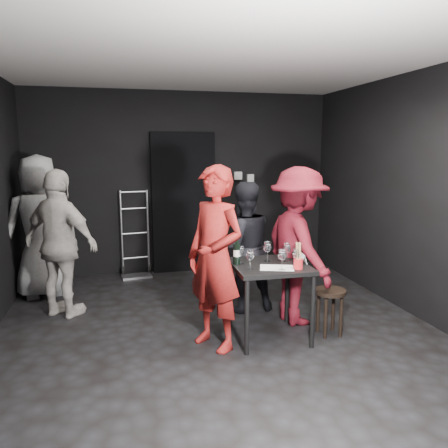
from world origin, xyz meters
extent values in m
cube|color=black|center=(0.00, 0.00, 0.00)|extent=(4.50, 5.00, 0.02)
cube|color=silver|center=(0.00, 0.00, 2.70)|extent=(4.50, 5.00, 0.02)
cube|color=black|center=(0.00, 2.50, 1.35)|extent=(4.50, 0.04, 2.70)
cube|color=black|center=(0.00, -2.50, 1.35)|extent=(4.50, 0.04, 2.70)
cube|color=black|center=(2.25, 0.00, 1.35)|extent=(0.04, 5.00, 2.70)
cube|color=black|center=(0.00, 2.44, 1.05)|extent=(0.95, 0.10, 2.10)
cube|color=#B7B7B2|center=(0.85, 2.45, 1.45)|extent=(0.12, 0.06, 0.12)
cube|color=#B7B7B2|center=(1.05, 2.45, 1.40)|extent=(0.10, 0.06, 0.14)
cylinder|color=#B2B2B7|center=(-0.93, 2.37, 0.63)|extent=(0.03, 0.03, 1.27)
cylinder|color=#B2B2B7|center=(-0.55, 2.37, 0.63)|extent=(0.03, 0.03, 1.27)
cube|color=#B2B2B7|center=(-0.74, 2.24, 0.01)|extent=(0.42, 0.23, 0.03)
cylinder|color=black|center=(-0.93, 2.40, 0.08)|extent=(0.04, 0.16, 0.16)
cylinder|color=black|center=(-0.55, 2.40, 0.08)|extent=(0.04, 0.16, 0.16)
cube|color=black|center=(0.46, -0.17, 0.73)|extent=(0.72, 0.72, 0.04)
cylinder|color=black|center=(0.14, -0.49, 0.35)|extent=(0.04, 0.04, 0.71)
cylinder|color=black|center=(0.78, -0.49, 0.35)|extent=(0.04, 0.04, 0.71)
cylinder|color=black|center=(0.14, 0.15, 0.35)|extent=(0.04, 0.04, 0.71)
cylinder|color=black|center=(0.78, 0.15, 0.35)|extent=(0.04, 0.04, 0.71)
cylinder|color=black|center=(1.08, -0.25, 0.45)|extent=(0.31, 0.31, 0.04)
cylinder|color=black|center=(1.16, -0.17, 0.21)|extent=(0.04, 0.04, 0.41)
cylinder|color=black|center=(1.00, -0.17, 0.21)|extent=(0.04, 0.04, 0.41)
cylinder|color=black|center=(1.00, -0.34, 0.21)|extent=(0.04, 0.04, 0.41)
cylinder|color=black|center=(1.16, -0.34, 0.21)|extent=(0.04, 0.04, 0.41)
imported|color=maroon|center=(-0.09, -0.24, 0.98)|extent=(0.79, 0.86, 1.97)
imported|color=black|center=(0.43, 0.64, 0.74)|extent=(0.75, 0.45, 1.49)
imported|color=maroon|center=(0.89, 0.15, 0.94)|extent=(0.71, 1.27, 1.87)
imported|color=beige|center=(-1.58, 0.91, 0.90)|extent=(1.15, 1.04, 1.81)
imported|color=gray|center=(-1.90, 1.68, 1.07)|extent=(1.16, 0.83, 2.15)
cube|color=white|center=(0.48, -0.32, 0.75)|extent=(0.36, 0.30, 0.00)
cylinder|color=black|center=(0.15, -0.09, 0.85)|extent=(0.07, 0.07, 0.20)
cylinder|color=black|center=(0.15, -0.09, 0.99)|extent=(0.03, 0.03, 0.08)
cylinder|color=white|center=(0.15, -0.09, 0.86)|extent=(0.07, 0.07, 0.06)
cylinder|color=red|center=(0.66, -0.39, 0.80)|extent=(0.09, 0.09, 0.10)
camera|label=1|loc=(-0.92, -4.07, 1.85)|focal=35.00mm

